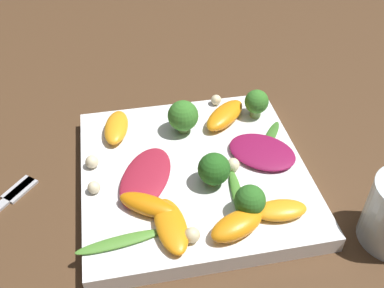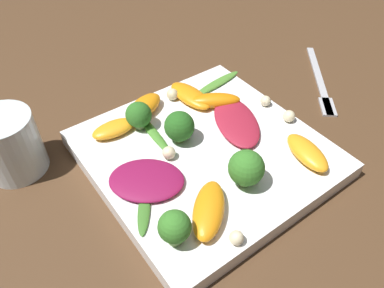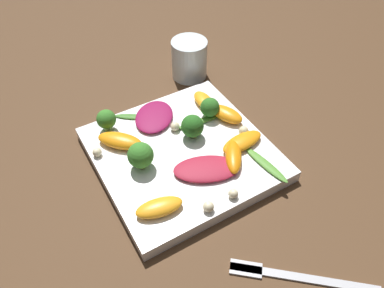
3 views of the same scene
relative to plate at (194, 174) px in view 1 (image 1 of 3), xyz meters
The scene contains 22 objects.
ground_plane 0.01m from the plate, ahead, with size 2.40×2.40×0.00m, color #4C331E.
plate is the anchor object (origin of this frame).
radicchio_leaf_0 0.09m from the plate, 85.88° to the right, with size 0.11×0.11×0.01m.
radicchio_leaf_1 0.06m from the plate, 99.64° to the left, with size 0.12×0.09×0.01m.
orange_segment_0 0.12m from the plate, 139.18° to the right, with size 0.03×0.06×0.02m.
orange_segment_1 0.13m from the plate, 45.50° to the left, with size 0.07×0.04×0.02m.
orange_segment_2 0.11m from the plate, 166.21° to the right, with size 0.05×0.07×0.02m.
orange_segment_3 0.11m from the plate, 35.87° to the right, with size 0.08×0.08×0.02m.
orange_segment_4 0.10m from the plate, 154.76° to the left, with size 0.08×0.04×0.02m.
orange_segment_5 0.09m from the plate, 133.20° to the left, with size 0.06×0.07×0.02m.
broccoli_floret_0 0.10m from the plate, 150.89° to the right, with size 0.03×0.03×0.04m.
broccoli_floret_1 0.08m from the plate, ahead, with size 0.04×0.04×0.05m.
broccoli_floret_2 0.05m from the plate, 149.32° to the right, with size 0.04×0.04×0.04m.
broccoli_floret_3 0.14m from the plate, 50.45° to the right, with size 0.03×0.03×0.04m.
arugula_sprig_0 0.12m from the plate, 71.60° to the right, with size 0.06×0.05×0.00m.
arugula_sprig_1 0.07m from the plate, 146.94° to the right, with size 0.09×0.02×0.01m.
arugula_sprig_2 0.14m from the plate, 134.63° to the left, with size 0.03×0.09×0.01m.
macadamia_nut_0 0.14m from the plate, 24.86° to the right, with size 0.02×0.02×0.02m.
macadamia_nut_1 0.13m from the plate, 78.03° to the left, with size 0.02×0.02×0.02m.
macadamia_nut_2 0.11m from the plate, 167.89° to the left, with size 0.02×0.02×0.02m.
macadamia_nut_3 0.12m from the plate, 98.26° to the left, with size 0.02×0.02×0.02m.
macadamia_nut_4 0.05m from the plate, 104.76° to the right, with size 0.02×0.02×0.02m.
Camera 1 is at (-0.39, 0.08, 0.41)m, focal length 42.00 mm.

